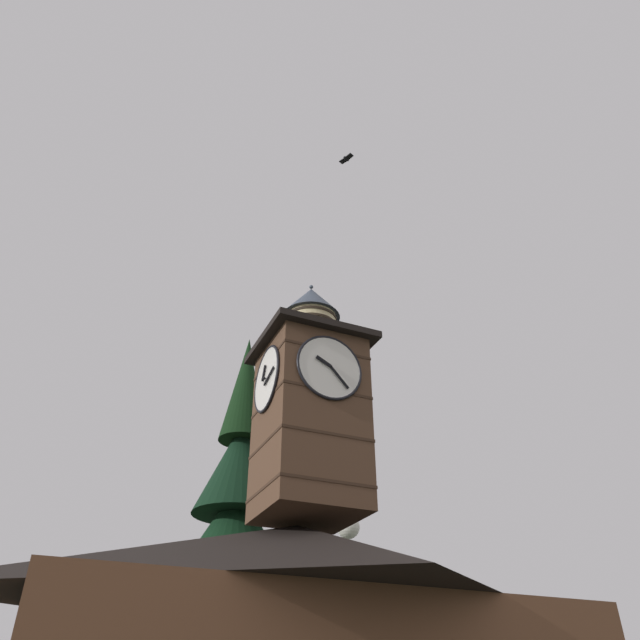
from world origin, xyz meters
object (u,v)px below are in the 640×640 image
object	(u,v)px
pine_tree_behind	(233,562)
moon	(348,527)
flying_bird_high	(346,159)
clock_tower	(310,405)

from	to	relation	value
pine_tree_behind	moon	world-z (taller)	pine_tree_behind
pine_tree_behind	flying_bird_high	distance (m)	16.38
moon	flying_bird_high	world-z (taller)	flying_bird_high
clock_tower	flying_bird_high	world-z (taller)	flying_bird_high
pine_tree_behind	flying_bird_high	size ratio (longest dim) A/B	30.45
clock_tower	flying_bird_high	size ratio (longest dim) A/B	16.12
clock_tower	flying_bird_high	xyz separation A→B (m)	(0.85, 5.08, 7.04)
clock_tower	moon	size ratio (longest dim) A/B	4.64
flying_bird_high	pine_tree_behind	bearing A→B (deg)	-92.29
clock_tower	pine_tree_behind	world-z (taller)	pine_tree_behind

